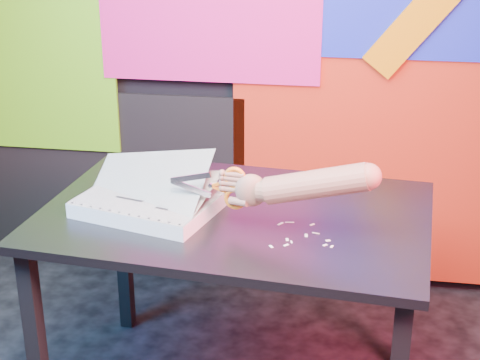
# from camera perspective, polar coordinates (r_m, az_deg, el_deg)

# --- Properties ---
(room) EXTENTS (3.01, 3.01, 2.71)m
(room) POSITION_cam_1_polar(r_m,az_deg,el_deg) (1.69, -3.85, 8.43)
(room) COLOR black
(room) RESTS_ON ground
(backdrop) EXTENTS (2.88, 0.05, 2.08)m
(backdrop) POSITION_cam_1_polar(r_m,az_deg,el_deg) (3.18, 3.25, 7.59)
(backdrop) COLOR red
(backdrop) RESTS_ON ground
(work_table) EXTENTS (1.33, 0.95, 0.75)m
(work_table) POSITION_cam_1_polar(r_m,az_deg,el_deg) (2.44, -0.39, -4.26)
(work_table) COLOR black
(work_table) RESTS_ON ground
(printout_stack) EXTENTS (0.49, 0.41, 0.22)m
(printout_stack) POSITION_cam_1_polar(r_m,az_deg,el_deg) (2.42, -7.10, -1.78)
(printout_stack) COLOR beige
(printout_stack) RESTS_ON work_table
(scissors) EXTENTS (0.25, 0.05, 0.14)m
(scissors) POSITION_cam_1_polar(r_m,az_deg,el_deg) (2.24, -0.81, -0.60)
(scissors) COLOR silver
(scissors) RESTS_ON printout_stack
(hand_forearm) EXTENTS (0.47, 0.13, 0.18)m
(hand_forearm) POSITION_cam_1_polar(r_m,az_deg,el_deg) (2.17, 5.07, -0.37)
(hand_forearm) COLOR #8A6049
(hand_forearm) RESTS_ON work_table
(paper_clippings) EXTENTS (0.19, 0.19, 0.00)m
(paper_clippings) POSITION_cam_1_polar(r_m,az_deg,el_deg) (2.25, 4.73, -4.33)
(paper_clippings) COLOR #EAE7CA
(paper_clippings) RESTS_ON work_table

